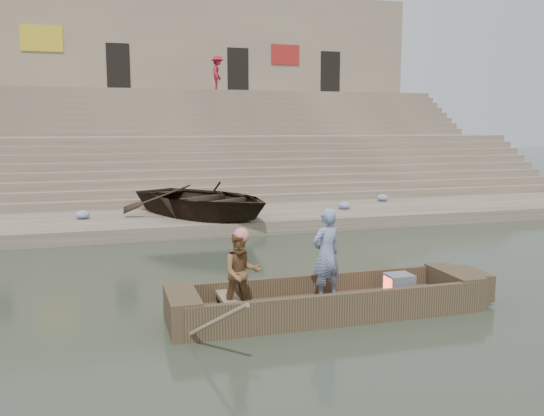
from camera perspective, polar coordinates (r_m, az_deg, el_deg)
name	(u,v)px	position (r m, az deg, el deg)	size (l,w,h in m)	color
ground	(266,298)	(11.02, -0.61, -9.09)	(120.00, 120.00, 0.00)	#273024
lower_landing	(200,221)	(18.60, -7.31, -1.29)	(32.00, 4.00, 0.40)	gray
mid_landing	(173,168)	(25.84, -9.99, 4.04)	(32.00, 3.00, 2.80)	gray
upper_landing	(158,138)	(32.75, -11.43, 7.00)	(32.00, 3.00, 5.20)	gray
ghat_steps	(169,157)	(27.49, -10.41, 5.12)	(32.00, 11.00, 5.20)	gray
building_wall	(151,88)	(36.79, -12.12, 11.79)	(32.00, 5.07, 11.20)	gray
main_rowboat	(328,308)	(10.14, 5.65, -10.04)	(5.00, 1.30, 0.22)	brown
rowboat_trim	(339,296)	(10.15, 6.80, -8.86)	(6.04, 2.63, 2.04)	brown
standing_man	(326,254)	(10.07, 5.51, -4.66)	(0.60, 0.39, 1.65)	navy
rowing_man	(242,273)	(9.31, -3.09, -6.58)	(0.67, 0.52, 1.37)	#206227
television	(398,285)	(10.62, 12.66, -7.59)	(0.46, 0.42, 0.40)	slate
beached_rowboat	(204,200)	(18.12, -6.91, 0.85)	(3.77, 5.28, 1.09)	#2D2116
pedestrian	(218,73)	(32.43, -5.52, 13.41)	(1.24, 0.72, 1.93)	maroon
cloth_bundles	(214,211)	(18.42, -5.86, -0.31)	(14.89, 3.07, 0.26)	#3F5999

